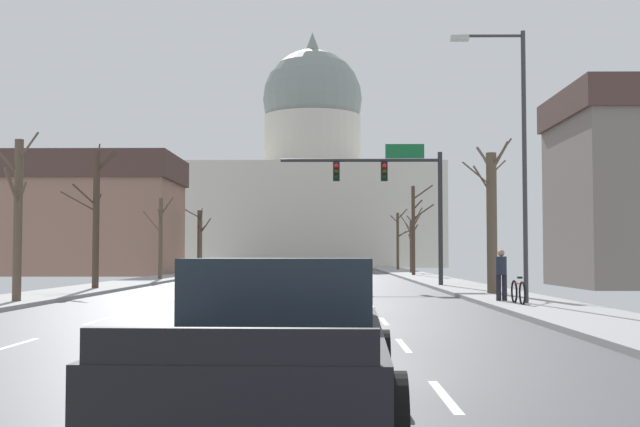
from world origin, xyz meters
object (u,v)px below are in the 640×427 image
object	(u,v)px
signal_gantry	(395,185)
sedan_near_01	(323,284)
sedan_oncoming_01	(221,270)
bicycle_parked	(518,292)
sedan_near_03	(300,313)
sedan_oncoming_00	(255,273)
sedan_near_00	(321,279)
sedan_oncoming_02	(278,267)
sedan_near_02	(312,293)
pedestrian_00	(501,272)
pickup_truck_near_04	(276,352)
street_lamp_right	(515,142)

from	to	relation	value
signal_gantry	sedan_near_01	xyz separation A→B (m)	(-3.44, -10.58, -4.45)
sedan_oncoming_01	bicycle_parked	size ratio (longest dim) A/B	2.50
sedan_near_03	sedan_oncoming_00	size ratio (longest dim) A/B	0.97
sedan_near_03	sedan_oncoming_00	xyz separation A→B (m)	(-3.65, 31.16, -0.01)
sedan_near_03	bicycle_parked	xyz separation A→B (m)	(6.24, 10.38, -0.11)
bicycle_parked	sedan_oncoming_01	bearing A→B (deg)	113.90
sedan_near_00	sedan_oncoming_02	bearing A→B (deg)	97.33
sedan_near_02	sedan_oncoming_01	xyz separation A→B (m)	(-6.69, 32.20, -0.06)
sedan_near_02	sedan_oncoming_01	distance (m)	32.89
sedan_near_00	sedan_near_02	world-z (taller)	sedan_near_02
bicycle_parked	sedan_near_02	bearing A→B (deg)	-153.22
sedan_near_00	sedan_near_03	world-z (taller)	sedan_near_03
sedan_oncoming_00	sedan_oncoming_01	size ratio (longest dim) A/B	1.04
sedan_near_03	pedestrian_00	size ratio (longest dim) A/B	2.75
signal_gantry	sedan_near_03	distance (m)	25.83
pickup_truck_near_04	bicycle_parked	size ratio (longest dim) A/B	3.07
street_lamp_right	sedan_near_01	bearing A→B (deg)	146.19
pickup_truck_near_04	bicycle_parked	bearing A→B (deg)	69.93
pickup_truck_near_04	sedan_near_01	bearing A→B (deg)	89.21
sedan_near_00	sedan_near_02	bearing A→B (deg)	-90.43
sedan_near_00	pedestrian_00	bearing A→B (deg)	-57.54
pickup_truck_near_04	signal_gantry	bearing A→B (deg)	83.32
sedan_near_00	bicycle_parked	size ratio (longest dim) A/B	2.62
sedan_oncoming_01	bicycle_parked	distance (m)	31.80
street_lamp_right	sedan_oncoming_02	distance (m)	40.55
sedan_oncoming_01	sedan_near_02	bearing A→B (deg)	-78.26
sedan_near_01	sedan_near_02	size ratio (longest dim) A/B	1.05
pedestrian_00	bicycle_parked	xyz separation A→B (m)	(0.19, -1.45, -0.56)
sedan_near_03	pedestrian_00	distance (m)	13.30
pickup_truck_near_04	sedan_oncoming_02	size ratio (longest dim) A/B	1.17
pedestrian_00	sedan_near_01	bearing A→B (deg)	154.38
pickup_truck_near_04	sedan_oncoming_01	world-z (taller)	pickup_truck_near_04
street_lamp_right	bicycle_parked	xyz separation A→B (m)	(-0.01, -0.22, -4.61)
pickup_truck_near_04	bicycle_parked	distance (m)	18.17
sedan_near_01	sedan_oncoming_00	xyz separation A→B (m)	(-3.95, 16.57, 0.02)
signal_gantry	sedan_near_03	world-z (taller)	signal_gantry
pickup_truck_near_04	pedestrian_00	world-z (taller)	pedestrian_00
sedan_oncoming_00	sedan_oncoming_01	distance (m)	8.82
signal_gantry	pickup_truck_near_04	distance (m)	32.36
sedan_near_03	pedestrian_00	bearing A→B (deg)	62.93
sedan_oncoming_02	pedestrian_00	xyz separation A→B (m)	(9.58, -37.86, 0.45)
signal_gantry	pickup_truck_near_04	bearing A→B (deg)	-96.68
pickup_truck_near_04	sedan_oncoming_00	bearing A→B (deg)	95.53
street_lamp_right	sedan_oncoming_01	distance (m)	31.93
street_lamp_right	pickup_truck_near_04	size ratio (longest dim) A/B	1.55
sedan_near_03	sedan_oncoming_01	distance (m)	40.01
street_lamp_right	sedan_oncoming_02	size ratio (longest dim) A/B	1.81
pickup_truck_near_04	sedan_oncoming_00	size ratio (longest dim) A/B	1.17
signal_gantry	street_lamp_right	distance (m)	14.78
sedan_near_02	sedan_oncoming_00	bearing A→B (deg)	98.80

